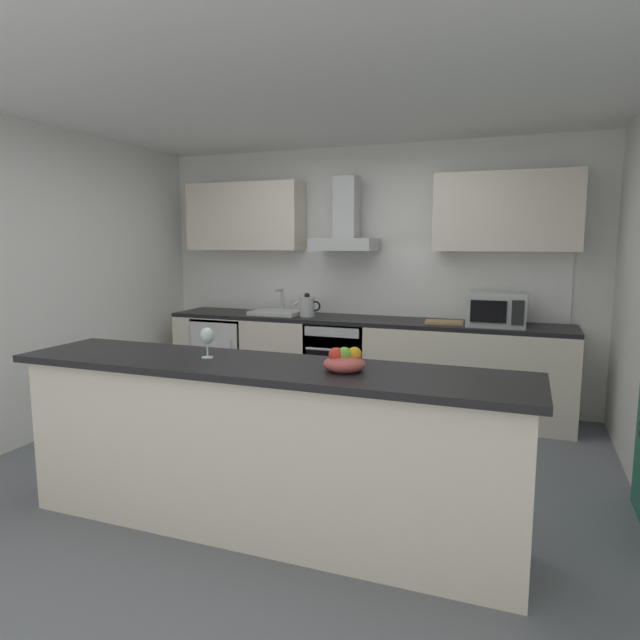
# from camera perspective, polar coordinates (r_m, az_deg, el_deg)

# --- Properties ---
(ground) EXTENTS (5.50, 4.90, 0.02)m
(ground) POSITION_cam_1_polar(r_m,az_deg,el_deg) (4.16, -2.64, -15.30)
(ground) COLOR slate
(ceiling) EXTENTS (5.50, 4.90, 0.02)m
(ceiling) POSITION_cam_1_polar(r_m,az_deg,el_deg) (3.95, -2.91, 22.29)
(ceiling) COLOR white
(wall_back) EXTENTS (5.50, 0.12, 2.60)m
(wall_back) POSITION_cam_1_polar(r_m,az_deg,el_deg) (5.73, 5.24, 4.61)
(wall_back) COLOR white
(wall_back) RESTS_ON ground
(wall_left) EXTENTS (0.12, 4.90, 2.60)m
(wall_left) POSITION_cam_1_polar(r_m,az_deg,el_deg) (5.20, -26.86, 3.44)
(wall_left) COLOR white
(wall_left) RESTS_ON ground
(backsplash_tile) EXTENTS (3.82, 0.02, 0.66)m
(backsplash_tile) POSITION_cam_1_polar(r_m,az_deg,el_deg) (5.67, 5.04, 3.87)
(backsplash_tile) COLOR white
(counter_back) EXTENTS (3.96, 0.60, 0.90)m
(counter_back) POSITION_cam_1_polar(r_m,az_deg,el_deg) (5.49, 4.07, -4.49)
(counter_back) COLOR beige
(counter_back) RESTS_ON ground
(counter_island) EXTENTS (2.95, 0.64, 0.98)m
(counter_island) POSITION_cam_1_polar(r_m,az_deg,el_deg) (3.19, -5.99, -13.00)
(counter_island) COLOR beige
(counter_island) RESTS_ON ground
(upper_cabinets) EXTENTS (3.90, 0.32, 0.70)m
(upper_cabinets) POSITION_cam_1_polar(r_m,az_deg,el_deg) (5.51, 4.67, 10.83)
(upper_cabinets) COLOR beige
(oven) EXTENTS (0.60, 0.62, 0.80)m
(oven) POSITION_cam_1_polar(r_m,az_deg,el_deg) (5.52, 2.17, -4.31)
(oven) COLOR slate
(oven) RESTS_ON ground
(refrigerator) EXTENTS (0.58, 0.60, 0.85)m
(refrigerator) POSITION_cam_1_polar(r_m,az_deg,el_deg) (6.04, -9.53, -3.67)
(refrigerator) COLOR white
(refrigerator) RESTS_ON ground
(microwave) EXTENTS (0.50, 0.38, 0.30)m
(microwave) POSITION_cam_1_polar(r_m,az_deg,el_deg) (5.13, 17.84, 1.05)
(microwave) COLOR #B7BABC
(microwave) RESTS_ON counter_back
(sink) EXTENTS (0.50, 0.40, 0.26)m
(sink) POSITION_cam_1_polar(r_m,az_deg,el_deg) (5.70, -4.45, 0.85)
(sink) COLOR silver
(sink) RESTS_ON counter_back
(kettle) EXTENTS (0.29, 0.15, 0.24)m
(kettle) POSITION_cam_1_polar(r_m,az_deg,el_deg) (5.51, -1.34, 1.43)
(kettle) COLOR #B7BABC
(kettle) RESTS_ON counter_back
(range_hood) EXTENTS (0.62, 0.45, 0.72)m
(range_hood) POSITION_cam_1_polar(r_m,az_deg,el_deg) (5.51, 2.67, 9.57)
(range_hood) COLOR #B7BABC
(wine_glass) EXTENTS (0.08, 0.08, 0.18)m
(wine_glass) POSITION_cam_1_polar(r_m,az_deg,el_deg) (3.23, -11.64, -1.73)
(wine_glass) COLOR silver
(wine_glass) RESTS_ON counter_island
(fruit_bowl) EXTENTS (0.22, 0.22, 0.13)m
(fruit_bowl) POSITION_cam_1_polar(r_m,az_deg,el_deg) (2.87, 2.56, -4.34)
(fruit_bowl) COLOR #B24C47
(fruit_bowl) RESTS_ON counter_island
(chopping_board) EXTENTS (0.36, 0.25, 0.02)m
(chopping_board) POSITION_cam_1_polar(r_m,az_deg,el_deg) (5.19, 12.74, -0.23)
(chopping_board) COLOR tan
(chopping_board) RESTS_ON counter_back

